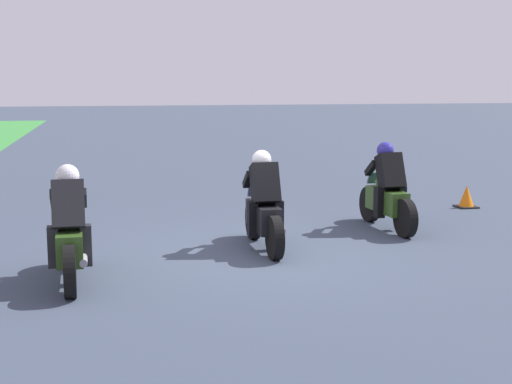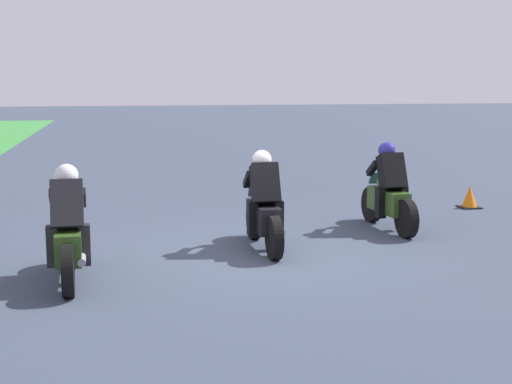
# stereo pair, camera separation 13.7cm
# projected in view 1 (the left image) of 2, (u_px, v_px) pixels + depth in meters

# --- Properties ---
(ground_plane) EXTENTS (120.00, 120.00, 0.00)m
(ground_plane) POSITION_uv_depth(u_px,v_px,m) (257.00, 253.00, 10.84)
(ground_plane) COLOR #384254
(rider_lane_a) EXTENTS (2.04, 0.55, 1.51)m
(rider_lane_a) POSITION_uv_depth(u_px,v_px,m) (387.00, 194.00, 12.43)
(rider_lane_a) COLOR black
(rider_lane_a) RESTS_ON ground_plane
(rider_lane_b) EXTENTS (2.04, 0.54, 1.51)m
(rider_lane_b) POSITION_uv_depth(u_px,v_px,m) (264.00, 209.00, 11.00)
(rider_lane_b) COLOR black
(rider_lane_b) RESTS_ON ground_plane
(rider_lane_c) EXTENTS (2.04, 0.55, 1.51)m
(rider_lane_c) POSITION_uv_depth(u_px,v_px,m) (70.00, 234.00, 9.18)
(rider_lane_c) COLOR black
(rider_lane_c) RESTS_ON ground_plane
(traffic_cone) EXTENTS (0.40, 0.40, 0.45)m
(traffic_cone) POSITION_uv_depth(u_px,v_px,m) (466.00, 197.00, 14.60)
(traffic_cone) COLOR black
(traffic_cone) RESTS_ON ground_plane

